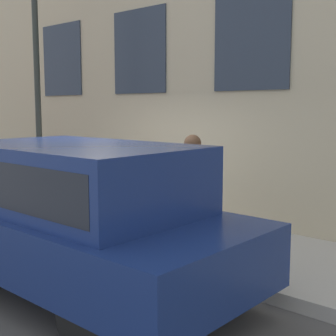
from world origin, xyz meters
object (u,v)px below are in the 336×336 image
at_px(parked_truck_navy_near, 74,208).
at_px(street_lamp, 35,11).
at_px(person, 192,178).
at_px(fire_hydrant, 144,210).

distance_m(parked_truck_navy_near, street_lamp, 5.44).
relative_size(person, parked_truck_navy_near, 0.35).
height_order(person, parked_truck_navy_near, person).
bearing_deg(fire_hydrant, street_lamp, 84.47).
relative_size(fire_hydrant, street_lamp, 0.13).
height_order(fire_hydrant, parked_truck_navy_near, parked_truck_navy_near).
bearing_deg(fire_hydrant, parked_truck_navy_near, -161.57).
distance_m(fire_hydrant, street_lamp, 4.85).
xyz_separation_m(fire_hydrant, street_lamp, (0.32, 3.34, 3.50)).
height_order(fire_hydrant, person, person).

